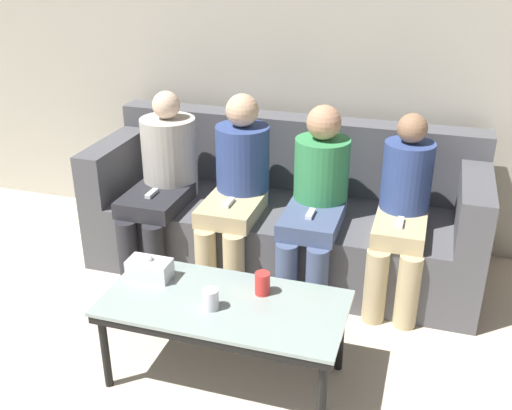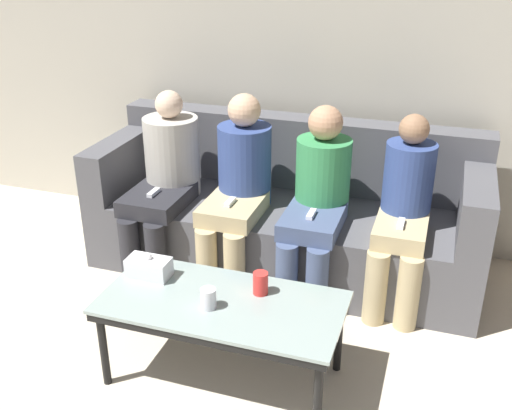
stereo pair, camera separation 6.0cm
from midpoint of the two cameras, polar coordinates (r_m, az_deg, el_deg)
The scene contains 10 objects.
wall_back at distance 4.14m, azimuth 4.45°, elevation 14.07°, with size 12.00×0.06×2.60m.
couch at distance 3.97m, azimuth 2.32°, elevation -0.98°, with size 2.48×0.89×0.93m.
coffee_table at distance 2.92m, azimuth -3.64°, elevation -9.86°, with size 1.17×0.56×0.45m.
cup_near_left at distance 2.82m, azimuth -4.95°, elevation -8.93°, with size 0.08×0.08×0.10m.
cup_near_right at distance 2.92m, azimuth 0.02°, elevation -7.47°, with size 0.07×0.07×0.11m.
tissue_box at distance 3.10m, azimuth -10.64°, elevation -5.97°, with size 0.22×0.12×0.13m.
seated_person_left_end at distance 3.92m, azimuth -9.27°, elevation 2.83°, with size 0.36×0.72×1.15m.
seated_person_mid_left at distance 3.73m, azimuth -2.24°, elevation 2.12°, with size 0.34×0.68×1.17m.
seated_person_mid_right at distance 3.60m, azimuth 5.34°, elevation 0.92°, with size 0.33×0.70×1.14m.
seated_person_right_end at distance 3.56m, azimuth 13.32°, elevation -0.30°, with size 0.31×0.61×1.13m.
Camera 1 is at (0.88, -0.02, 2.07)m, focal length 42.00 mm.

